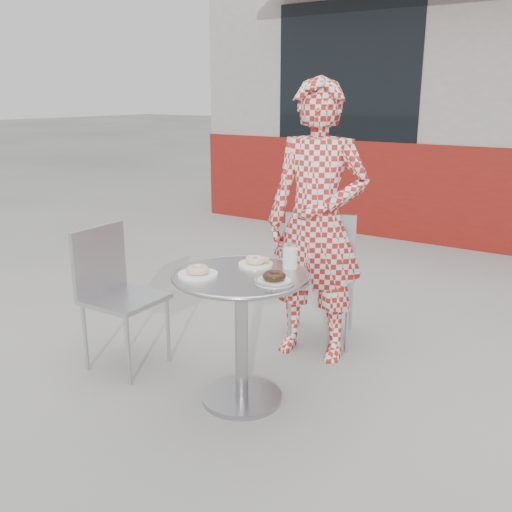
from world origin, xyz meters
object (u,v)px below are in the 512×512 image
Objects in this scene: chair_far at (321,300)px; plate_checker at (274,279)px; seated_person at (317,223)px; plate_far at (256,262)px; plate_near at (198,272)px; milk_cup at (290,257)px; chair_left at (125,325)px; bistro_table at (241,306)px.

chair_far reaches higher than plate_checker.
plate_checker is at bearing -86.43° from seated_person.
seated_person is 0.72m from plate_checker.
seated_person is at bearing 84.33° from plate_far.
plate_far is 0.32m from plate_near.
plate_far is 0.18m from milk_cup.
chair_left reaches higher than plate_near.
chair_left reaches higher than plate_far.
chair_far reaches higher than plate_far.
seated_person reaches higher than chair_left.
seated_person is at bearing 84.52° from chair_far.
milk_cup is at bearing 102.33° from plate_checker.
seated_person is at bearing 77.36° from plate_near.
plate_far is at bearing -164.00° from milk_cup.
plate_checker is (0.19, -0.02, 0.18)m from bistro_table.
plate_near is 0.45m from milk_cup.
seated_person is 12.93× the size of milk_cup.
milk_cup is (0.17, -0.68, 0.46)m from chair_far.
chair_far is 1.01m from plate_checker.
plate_checker is at bearing 18.89° from plate_near.
seated_person is at bearing -49.50° from chair_left.
plate_near reaches higher than bistro_table.
chair_left and milk_cup have the same top height.
plate_far is (-0.05, -0.52, -0.11)m from seated_person.
chair_left is at bearing -146.72° from seated_person.
chair_left is 4.29× the size of plate_checker.
seated_person is 8.45× the size of plate_near.
seated_person is 0.54m from plate_far.
plate_checker is at bearing -39.03° from plate_far.
plate_checker is at bearing -77.67° from milk_cup.
plate_near is at bearing -131.19° from milk_cup.
seated_person is at bearing 87.24° from bistro_table.
chair_far is (-0.02, 0.88, -0.24)m from bistro_table.
plate_near is (0.61, -0.08, 0.44)m from chair_left.
bistro_table is 0.24m from plate_far.
chair_left is 0.88m from plate_far.
chair_far is at bearing 96.08° from seated_person.
bistro_table is at bearing -88.46° from chair_left.
seated_person is 9.26× the size of plate_far.
seated_person reaches higher than plate_checker.
bistro_table is 3.91× the size of plate_far.
seated_person reaches higher than plate_far.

